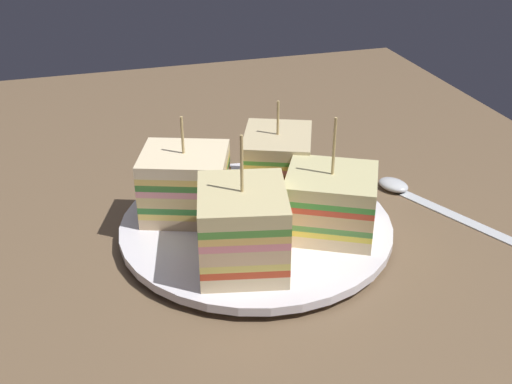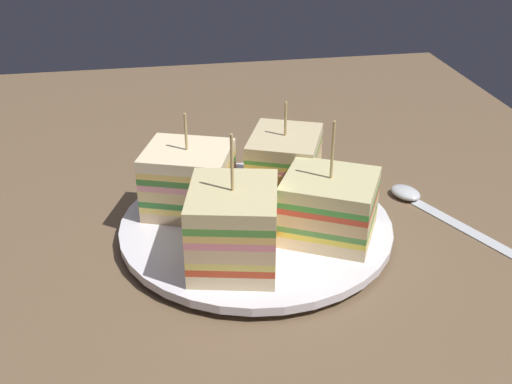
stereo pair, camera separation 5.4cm
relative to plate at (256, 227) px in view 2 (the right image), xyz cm
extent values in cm
cube|color=brown|center=(0.00, 0.00, -1.73)|extent=(103.38, 78.05, 1.80)
cylinder|color=white|center=(0.00, 0.00, -0.52)|extent=(14.89, 14.89, 0.62)
cylinder|color=white|center=(0.00, 0.00, 0.16)|extent=(24.02, 24.02, 0.76)
cube|color=beige|center=(-3.10, -5.67, 1.10)|extent=(9.32, 9.65, 1.11)
cube|color=#9E7242|center=(-1.43, -2.43, 1.10)|extent=(5.94, 3.26, 1.11)
cube|color=yellow|center=(-3.10, -5.67, 1.92)|extent=(9.32, 9.65, 0.53)
cube|color=#519442|center=(-3.10, -5.67, 2.45)|extent=(9.32, 9.65, 0.53)
cube|color=#D9B87E|center=(-3.10, -5.67, 3.27)|extent=(9.32, 9.65, 1.11)
cube|color=#9E7242|center=(-1.43, -2.43, 3.27)|extent=(5.94, 3.26, 1.11)
cube|color=#D3482E|center=(-3.10, -5.67, 4.09)|extent=(9.32, 9.65, 0.53)
cube|color=green|center=(-3.10, -5.67, 4.62)|extent=(9.32, 9.65, 0.53)
cube|color=#CFC58A|center=(-3.10, -5.67, 5.44)|extent=(9.32, 9.65, 1.11)
cylinder|color=tan|center=(-3.10, -5.67, 8.49)|extent=(0.24, 0.24, 4.98)
cube|color=#D2BB7B|center=(5.31, -3.67, 1.10)|extent=(9.20, 8.53, 1.12)
cube|color=#B2844C|center=(1.94, -2.31, 1.10)|extent=(2.55, 5.75, 1.12)
cube|color=pink|center=(5.31, -3.67, 1.86)|extent=(9.20, 8.53, 0.40)
cube|color=#52A041|center=(5.31, -3.67, 2.26)|extent=(9.20, 8.53, 0.40)
cube|color=#EFC762|center=(5.31, -3.67, 2.67)|extent=(9.20, 8.53, 0.40)
cube|color=#DBC181|center=(5.31, -3.67, 3.43)|extent=(9.20, 8.53, 1.12)
cube|color=#B2844C|center=(1.94, -2.31, 3.43)|extent=(2.55, 5.75, 1.12)
cube|color=pink|center=(5.31, -3.67, 4.19)|extent=(9.20, 8.53, 0.40)
cube|color=#E2C85A|center=(5.31, -3.67, 4.59)|extent=(9.20, 8.53, 0.40)
cube|color=#4A983C|center=(5.31, -3.67, 4.99)|extent=(9.20, 8.53, 0.40)
cube|color=#CFBB8C|center=(5.31, -3.67, 5.75)|extent=(9.20, 8.53, 1.12)
cylinder|color=tan|center=(5.31, -3.67, 7.95)|extent=(0.24, 0.24, 3.27)
cube|color=beige|center=(3.27, 5.57, 1.05)|extent=(8.46, 9.11, 1.02)
cube|color=#9E7242|center=(2.06, 2.14, 1.05)|extent=(5.97, 2.35, 1.02)
cube|color=#F0CD5E|center=(3.27, 5.57, 1.85)|extent=(8.46, 9.11, 0.59)
cube|color=#398238|center=(3.27, 5.57, 2.44)|extent=(8.46, 9.11, 0.59)
cube|color=#DEC27D|center=(3.27, 5.57, 3.24)|extent=(8.46, 9.11, 1.02)
cube|color=#B2844C|center=(2.06, 2.14, 3.24)|extent=(5.97, 2.35, 1.02)
cube|color=pink|center=(3.27, 5.57, 4.04)|extent=(8.46, 9.11, 0.59)
cube|color=#407F36|center=(3.27, 5.57, 4.63)|extent=(8.46, 9.11, 0.59)
cube|color=#F1CC64|center=(3.27, 5.57, 5.21)|extent=(8.46, 9.11, 0.59)
cube|color=beige|center=(3.27, 5.57, 6.01)|extent=(8.46, 9.11, 1.02)
cylinder|color=tan|center=(3.27, 5.57, 8.21)|extent=(0.24, 0.24, 3.37)
cube|color=beige|center=(-5.82, 2.80, 1.13)|extent=(8.67, 8.11, 1.18)
cube|color=#9E7242|center=(-2.26, 2.03, 1.13)|extent=(1.68, 6.47, 1.18)
cube|color=#D34626|center=(-5.82, 2.80, 2.02)|extent=(8.67, 8.11, 0.60)
cube|color=#E5D062|center=(-5.82, 2.80, 2.62)|extent=(8.67, 8.11, 0.60)
cube|color=#DEBA8B|center=(-5.82, 2.80, 3.52)|extent=(8.67, 8.11, 1.18)
cube|color=#B2844C|center=(-2.26, 2.03, 3.52)|extent=(1.68, 6.47, 1.18)
cube|color=pink|center=(-5.82, 2.80, 4.41)|extent=(8.67, 8.11, 0.60)
cube|color=#EEBF64|center=(-5.82, 2.80, 5.01)|extent=(8.67, 8.11, 0.60)
cube|color=#4F963C|center=(-5.82, 2.80, 5.61)|extent=(8.67, 8.11, 0.60)
cube|color=#D4C48A|center=(-5.82, 2.80, 6.50)|extent=(8.67, 8.11, 1.18)
cylinder|color=tan|center=(-5.82, 2.80, 9.37)|extent=(0.24, 0.24, 4.57)
cylinder|color=#E5BC62|center=(1.20, 2.68, 0.88)|extent=(5.99, 5.99, 0.42)
cylinder|color=#D7AF56|center=(0.48, 1.60, 1.33)|extent=(4.54, 4.54, 0.33)
cylinder|color=#DEB269|center=(0.65, 0.83, 1.85)|extent=(4.63, 4.65, 0.89)
cylinder|color=#E2C06C|center=(0.75, 1.30, 2.46)|extent=(4.90, 4.90, 0.54)
cylinder|color=#DCC16B|center=(1.37, 1.60, 2.70)|extent=(5.98, 5.98, 0.72)
cylinder|color=tan|center=(0.01, 1.97, 2.94)|extent=(5.52, 5.52, 0.78)
cube|color=silver|center=(-2.73, -19.04, -0.71)|extent=(12.19, 6.46, 0.25)
ellipsoid|color=silver|center=(4.30, -15.81, -0.33)|extent=(3.96, 3.51, 1.00)
camera|label=1|loc=(-45.40, 13.39, 29.47)|focal=43.87mm
camera|label=2|loc=(-46.63, 8.14, 29.47)|focal=43.87mm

